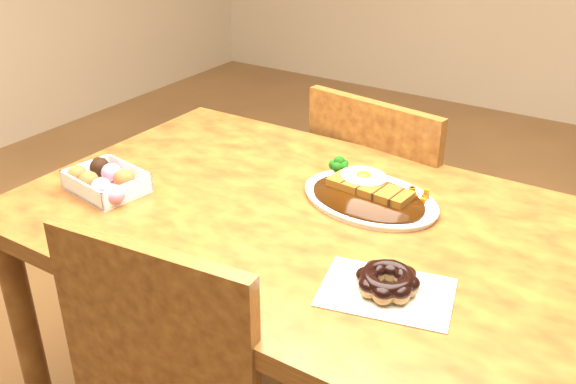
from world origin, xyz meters
The scene contains 5 objects.
table centered at (0.00, 0.00, 0.65)m, with size 1.20×0.80×0.75m.
chair_far centered at (-0.01, 0.54, 0.48)m, with size 0.48×0.48×0.87m.
katsu_curry_plate centered at (0.10, 0.13, 0.77)m, with size 0.34×0.27×0.06m.
donut_box centered at (-0.42, -0.15, 0.77)m, with size 0.19×0.15×0.05m.
pon_de_ring centered at (0.28, -0.16, 0.77)m, with size 0.25×0.21×0.04m.
Camera 1 is at (0.63, -1.01, 1.41)m, focal length 40.00 mm.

